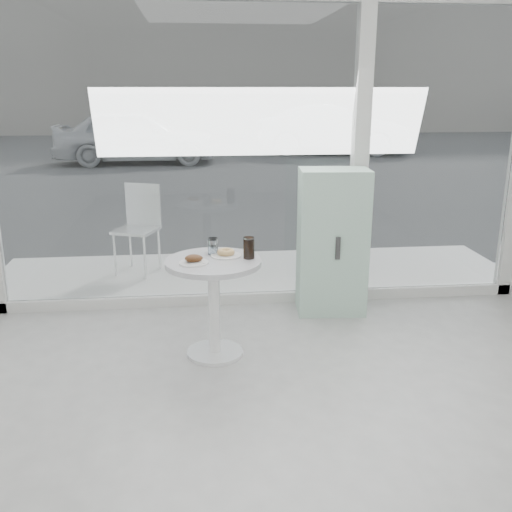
{
  "coord_description": "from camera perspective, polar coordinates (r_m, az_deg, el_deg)",
  "views": [
    {
      "loc": [
        -0.61,
        -2.16,
        2.0
      ],
      "look_at": [
        -0.2,
        1.7,
        0.85
      ],
      "focal_mm": 40.0,
      "sensor_mm": 36.0,
      "label": 1
    }
  ],
  "objects": [
    {
      "name": "plate_fritter",
      "position": [
        4.16,
        -6.2,
        -0.41
      ],
      "size": [
        0.21,
        0.21,
        0.07
      ],
      "color": "white",
      "rests_on": "main_table"
    },
    {
      "name": "street",
      "position": [
        18.28,
        -4.16,
        10.14
      ],
      "size": [
        40.0,
        24.0,
        0.0
      ],
      "primitive_type": "cube",
      "color": "#3C3C3C",
      "rests_on": "ground"
    },
    {
      "name": "patio_chair",
      "position": [
        6.33,
        -11.63,
        3.3
      ],
      "size": [
        0.54,
        0.54,
        0.96
      ],
      "rotation": [
        0.0,
        0.0,
        -0.38
      ],
      "color": "white",
      "rests_on": "patio_deck"
    },
    {
      "name": "storefront",
      "position": [
        5.22,
        1.53,
        13.3
      ],
      "size": [
        5.0,
        0.14,
        3.0
      ],
      "color": "silver",
      "rests_on": "ground"
    },
    {
      "name": "car_white",
      "position": [
        16.2,
        -11.9,
        11.67
      ],
      "size": [
        4.38,
        1.83,
        1.48
      ],
      "primitive_type": "imported",
      "rotation": [
        0.0,
        0.0,
        1.59
      ],
      "color": "silver",
      "rests_on": "street"
    },
    {
      "name": "car_silver",
      "position": [
        18.36,
        7.72,
        12.45
      ],
      "size": [
        4.84,
        2.56,
        1.52
      ],
      "primitive_type": "imported",
      "rotation": [
        0.0,
        0.0,
        1.35
      ],
      "color": "#9FA1A7",
      "rests_on": "street"
    },
    {
      "name": "main_table",
      "position": [
        4.31,
        -4.25,
        -3.18
      ],
      "size": [
        0.72,
        0.72,
        0.77
      ],
      "color": "white",
      "rests_on": "ground"
    },
    {
      "name": "far_building",
      "position": [
        27.24,
        -5.06,
        20.62
      ],
      "size": [
        40.0,
        2.0,
        8.0
      ],
      "primitive_type": "cube",
      "color": "gray",
      "rests_on": "ground"
    },
    {
      "name": "patio_deck",
      "position": [
        6.31,
        -0.2,
        -1.76
      ],
      "size": [
        5.6,
        1.6,
        0.05
      ],
      "primitive_type": "cube",
      "color": "white",
      "rests_on": "ground"
    },
    {
      "name": "plate_donut",
      "position": [
        4.33,
        -3.03,
        0.24
      ],
      "size": [
        0.23,
        0.23,
        0.06
      ],
      "color": "white",
      "rests_on": "main_table"
    },
    {
      "name": "cola_glass",
      "position": [
        4.26,
        -0.72,
        0.79
      ],
      "size": [
        0.09,
        0.09,
        0.16
      ],
      "color": "white",
      "rests_on": "main_table"
    },
    {
      "name": "water_tumbler_b",
      "position": [
        4.38,
        -4.38,
        0.82
      ],
      "size": [
        0.07,
        0.07,
        0.12
      ],
      "color": "white",
      "rests_on": "main_table"
    },
    {
      "name": "water_tumbler_a",
      "position": [
        4.4,
        -4.32,
        0.94
      ],
      "size": [
        0.08,
        0.08,
        0.12
      ],
      "color": "white",
      "rests_on": "main_table"
    },
    {
      "name": "room_shell",
      "position": [
        1.71,
        15.16,
        12.83
      ],
      "size": [
        6.0,
        6.0,
        6.0
      ],
      "color": "white",
      "rests_on": "ground"
    },
    {
      "name": "mint_cabinet",
      "position": [
        5.2,
        7.63,
        1.4
      ],
      "size": [
        0.64,
        0.45,
        1.32
      ],
      "rotation": [
        0.0,
        0.0,
        -0.08
      ],
      "color": "#99C3AE",
      "rests_on": "ground"
    }
  ]
}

